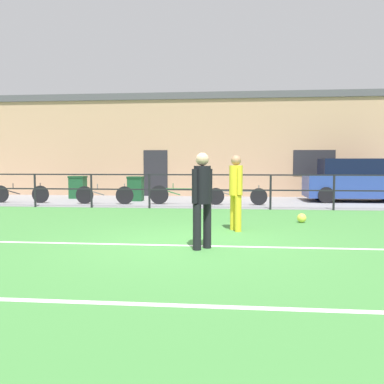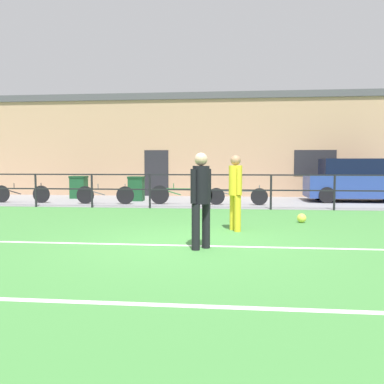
% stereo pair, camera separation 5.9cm
% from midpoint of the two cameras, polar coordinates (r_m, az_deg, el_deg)
% --- Properties ---
extents(ground, '(60.00, 44.00, 0.04)m').
position_cam_midpoint_polar(ground, '(7.78, -0.49, -7.33)').
color(ground, '#42843D').
extents(field_line_touchline, '(36.00, 0.11, 0.00)m').
position_cam_midpoint_polar(field_line_touchline, '(7.63, -0.61, -7.38)').
color(field_line_touchline, white).
rests_on(field_line_touchline, ground).
extents(field_line_hash, '(36.00, 0.11, 0.00)m').
position_cam_midpoint_polar(field_line_hash, '(4.58, -5.18, -15.19)').
color(field_line_hash, white).
rests_on(field_line_hash, ground).
extents(pavement_strip, '(48.00, 5.00, 0.02)m').
position_cam_midpoint_polar(pavement_strip, '(16.17, 2.78, -1.34)').
color(pavement_strip, gray).
rests_on(pavement_strip, ground).
extents(perimeter_fence, '(36.07, 0.07, 1.15)m').
position_cam_midpoint_polar(perimeter_fence, '(13.63, 2.25, 0.78)').
color(perimeter_fence, black).
rests_on(perimeter_fence, ground).
extents(clubhouse_facade, '(28.00, 2.56, 4.67)m').
position_cam_midpoint_polar(clubhouse_facade, '(19.82, 3.36, 6.39)').
color(clubhouse_facade, tan).
rests_on(clubhouse_facade, ground).
extents(player_goalkeeper, '(0.34, 0.38, 1.69)m').
position_cam_midpoint_polar(player_goalkeeper, '(7.22, 1.18, -0.37)').
color(player_goalkeeper, black).
rests_on(player_goalkeeper, ground).
extents(player_striker, '(0.30, 0.43, 1.69)m').
position_cam_midpoint_polar(player_striker, '(9.24, 5.88, 0.55)').
color(player_striker, gold).
rests_on(player_striker, ground).
extents(soccer_ball_match, '(0.23, 0.23, 0.23)m').
position_cam_midpoint_polar(soccer_ball_match, '(10.88, 14.72, -3.49)').
color(soccer_ball_match, '#E5E04C').
rests_on(soccer_ball_match, ground).
extents(parked_car_red, '(3.92, 1.79, 1.66)m').
position_cam_midpoint_polar(parked_car_red, '(17.33, 21.47, 1.37)').
color(parked_car_red, '#28428E').
rests_on(parked_car_red, pavement_strip).
extents(bicycle_parked_0, '(2.24, 0.04, 0.75)m').
position_cam_midpoint_polar(bicycle_parked_0, '(16.86, -22.68, -0.23)').
color(bicycle_parked_0, black).
rests_on(bicycle_parked_0, pavement_strip).
extents(bicycle_parked_1, '(2.26, 0.04, 0.77)m').
position_cam_midpoint_polar(bicycle_parked_1, '(14.95, -1.70, -0.36)').
color(bicycle_parked_1, black).
rests_on(bicycle_parked_1, pavement_strip).
extents(bicycle_parked_2, '(2.13, 0.04, 0.71)m').
position_cam_midpoint_polar(bicycle_parked_2, '(14.83, 6.10, -0.56)').
color(bicycle_parked_2, black).
rests_on(bicycle_parked_2, pavement_strip).
extents(bicycle_parked_3, '(2.15, 0.04, 0.75)m').
position_cam_midpoint_polar(bicycle_parked_3, '(15.41, -12.08, -0.37)').
color(bicycle_parked_3, black).
rests_on(bicycle_parked_3, pavement_strip).
extents(trash_bin_0, '(0.67, 0.56, 0.95)m').
position_cam_midpoint_polar(trash_bin_0, '(18.20, -15.53, 0.66)').
color(trash_bin_0, '#194C28').
rests_on(trash_bin_0, pavement_strip).
extents(trash_bin_1, '(0.61, 0.52, 0.97)m').
position_cam_midpoint_polar(trash_bin_1, '(16.52, -7.87, 0.48)').
color(trash_bin_1, '#194C28').
rests_on(trash_bin_1, pavement_strip).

